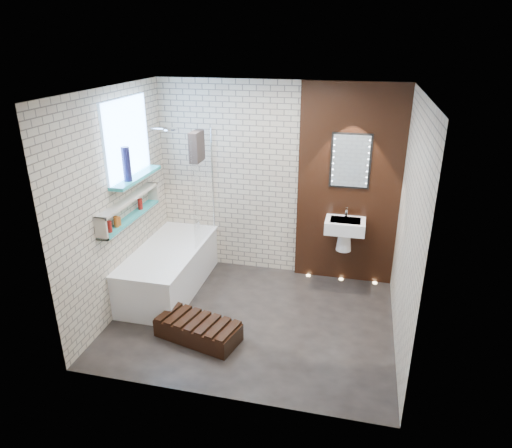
% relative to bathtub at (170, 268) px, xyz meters
% --- Properties ---
extents(ground, '(3.20, 3.20, 0.00)m').
position_rel_bathtub_xyz_m(ground, '(1.22, -0.45, -0.29)').
color(ground, black).
rests_on(ground, ground).
extents(room_shell, '(3.24, 3.20, 2.60)m').
position_rel_bathtub_xyz_m(room_shell, '(1.22, -0.45, 1.01)').
color(room_shell, '#B9A993').
rests_on(room_shell, ground).
extents(walnut_panel, '(1.30, 0.06, 2.60)m').
position_rel_bathtub_xyz_m(walnut_panel, '(2.17, 0.82, 1.01)').
color(walnut_panel, black).
rests_on(walnut_panel, ground).
extents(clerestory_window, '(0.18, 1.00, 0.94)m').
position_rel_bathtub_xyz_m(clerestory_window, '(-0.34, -0.10, 1.61)').
color(clerestory_window, '#7FADE0').
rests_on(clerestory_window, room_shell).
extents(display_niche, '(0.14, 1.30, 0.26)m').
position_rel_bathtub_xyz_m(display_niche, '(-0.31, -0.30, 0.91)').
color(display_niche, teal).
rests_on(display_niche, room_shell).
extents(bathtub, '(0.79, 1.74, 0.70)m').
position_rel_bathtub_xyz_m(bathtub, '(0.00, 0.00, 0.00)').
color(bathtub, white).
rests_on(bathtub, ground).
extents(bath_screen, '(0.01, 0.78, 1.40)m').
position_rel_bathtub_xyz_m(bath_screen, '(0.35, 0.44, 0.99)').
color(bath_screen, white).
rests_on(bath_screen, bathtub).
extents(towel, '(0.11, 0.28, 0.37)m').
position_rel_bathtub_xyz_m(towel, '(0.35, 0.27, 1.56)').
color(towel, black).
rests_on(towel, bath_screen).
extents(shower_head, '(0.18, 0.18, 0.02)m').
position_rel_bathtub_xyz_m(shower_head, '(-0.08, 0.50, 1.71)').
color(shower_head, silver).
rests_on(shower_head, room_shell).
extents(washbasin, '(0.50, 0.36, 0.58)m').
position_rel_bathtub_xyz_m(washbasin, '(2.17, 0.62, 0.50)').
color(washbasin, white).
rests_on(washbasin, walnut_panel).
extents(led_mirror, '(0.50, 0.02, 0.70)m').
position_rel_bathtub_xyz_m(led_mirror, '(2.17, 0.78, 1.36)').
color(led_mirror, black).
rests_on(led_mirror, walnut_panel).
extents(walnut_step, '(0.99, 0.62, 0.20)m').
position_rel_bathtub_xyz_m(walnut_step, '(0.72, -0.94, -0.19)').
color(walnut_step, black).
rests_on(walnut_step, ground).
extents(niche_bottles, '(0.06, 0.79, 0.14)m').
position_rel_bathtub_xyz_m(niche_bottles, '(-0.31, -0.48, 0.87)').
color(niche_bottles, maroon).
rests_on(niche_bottles, display_niche).
extents(sill_vases, '(0.09, 0.09, 0.39)m').
position_rel_bathtub_xyz_m(sill_vases, '(-0.28, -0.32, 1.46)').
color(sill_vases, '#16163C').
rests_on(sill_vases, clerestory_window).
extents(floor_uplights, '(0.96, 0.06, 0.01)m').
position_rel_bathtub_xyz_m(floor_uplights, '(2.17, 0.75, -0.29)').
color(floor_uplights, '#FFD899').
rests_on(floor_uplights, ground).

